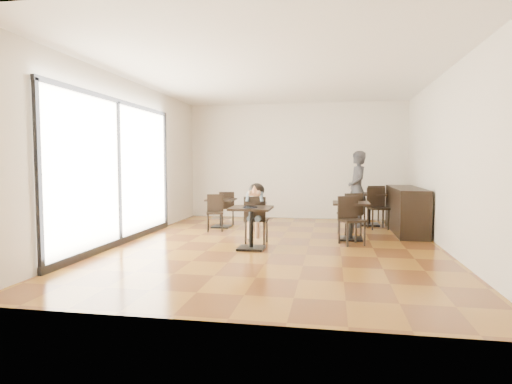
% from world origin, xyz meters
% --- Properties ---
extents(floor, '(6.00, 8.00, 0.01)m').
position_xyz_m(floor, '(0.00, 0.00, 0.00)').
color(floor, '#8F591D').
rests_on(floor, ground).
extents(ceiling, '(6.00, 8.00, 0.01)m').
position_xyz_m(ceiling, '(0.00, 0.00, 3.20)').
color(ceiling, white).
rests_on(ceiling, floor).
extents(wall_back, '(6.00, 0.01, 3.20)m').
position_xyz_m(wall_back, '(0.00, 4.00, 1.60)').
color(wall_back, silver).
rests_on(wall_back, floor).
extents(wall_front, '(6.00, 0.01, 3.20)m').
position_xyz_m(wall_front, '(0.00, -4.00, 1.60)').
color(wall_front, silver).
rests_on(wall_front, floor).
extents(wall_left, '(0.01, 8.00, 3.20)m').
position_xyz_m(wall_left, '(-3.00, 0.00, 1.60)').
color(wall_left, silver).
rests_on(wall_left, floor).
extents(wall_right, '(0.01, 8.00, 3.20)m').
position_xyz_m(wall_right, '(3.00, 0.00, 1.60)').
color(wall_right, silver).
rests_on(wall_right, floor).
extents(storefront_window, '(0.04, 4.50, 2.60)m').
position_xyz_m(storefront_window, '(-2.97, -0.50, 1.40)').
color(storefront_window, white).
rests_on(storefront_window, floor).
extents(child_table, '(0.72, 0.72, 0.76)m').
position_xyz_m(child_table, '(-0.41, -0.50, 0.38)').
color(child_table, black).
rests_on(child_table, floor).
extents(child_chair, '(0.41, 0.41, 0.92)m').
position_xyz_m(child_chair, '(-0.41, 0.05, 0.46)').
color(child_chair, black).
rests_on(child_chair, floor).
extents(child, '(0.41, 0.58, 1.16)m').
position_xyz_m(child, '(-0.41, 0.05, 0.58)').
color(child, slate).
rests_on(child, child_chair).
extents(plate, '(0.26, 0.26, 0.02)m').
position_xyz_m(plate, '(-0.41, -0.60, 0.77)').
color(plate, black).
rests_on(plate, child_table).
extents(pizza_slice, '(0.27, 0.21, 0.06)m').
position_xyz_m(pizza_slice, '(-0.41, -0.14, 1.00)').
color(pizza_slice, '#E8B679').
rests_on(pizza_slice, child).
extents(adult_patron, '(0.57, 0.74, 1.84)m').
position_xyz_m(adult_patron, '(1.61, 2.59, 0.92)').
color(adult_patron, '#34343A').
rests_on(adult_patron, floor).
extents(cafe_table_mid, '(0.95, 0.95, 0.76)m').
position_xyz_m(cafe_table_mid, '(1.39, 0.80, 0.38)').
color(cafe_table_mid, black).
rests_on(cafe_table_mid, floor).
extents(cafe_table_left, '(0.79, 0.79, 0.69)m').
position_xyz_m(cafe_table_left, '(-1.60, 1.93, 0.34)').
color(cafe_table_left, black).
rests_on(cafe_table_left, floor).
extents(cafe_table_back, '(0.90, 0.90, 0.80)m').
position_xyz_m(cafe_table_back, '(1.92, 2.89, 0.40)').
color(cafe_table_back, black).
rests_on(cafe_table_back, floor).
extents(chair_mid_a, '(0.54, 0.54, 0.91)m').
position_xyz_m(chair_mid_a, '(1.39, 1.35, 0.46)').
color(chair_mid_a, black).
rests_on(chair_mid_a, floor).
extents(chair_mid_b, '(0.54, 0.54, 0.91)m').
position_xyz_m(chair_mid_b, '(1.39, 0.25, 0.46)').
color(chair_mid_b, black).
rests_on(chair_mid_b, floor).
extents(chair_left_a, '(0.45, 0.45, 0.83)m').
position_xyz_m(chair_left_a, '(-1.60, 2.48, 0.41)').
color(chair_left_a, black).
rests_on(chair_left_a, floor).
extents(chair_left_b, '(0.45, 0.45, 0.83)m').
position_xyz_m(chair_left_b, '(-1.60, 1.38, 0.41)').
color(chair_left_b, black).
rests_on(chair_left_b, floor).
extents(chair_back_a, '(0.51, 0.51, 0.97)m').
position_xyz_m(chair_back_a, '(2.08, 3.44, 0.48)').
color(chair_back_a, black).
rests_on(chair_back_a, floor).
extents(chair_back_b, '(0.51, 0.51, 0.97)m').
position_xyz_m(chair_back_b, '(2.08, 2.34, 0.48)').
color(chair_back_b, black).
rests_on(chair_back_b, floor).
extents(service_counter, '(0.60, 2.40, 1.00)m').
position_xyz_m(service_counter, '(2.65, 2.00, 0.50)').
color(service_counter, black).
rests_on(service_counter, floor).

